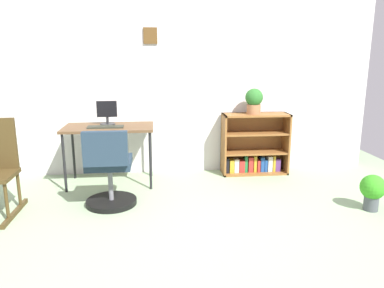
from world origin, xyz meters
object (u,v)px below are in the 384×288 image
object	(u,v)px
potted_plant_floor	(373,190)
keyboard	(106,127)
monitor	(107,113)
bookshelf_low	(254,147)
desk	(109,131)
potted_plant_on_shelf	(254,100)
office_chair	(109,174)

from	to	relation	value
potted_plant_floor	keyboard	bearing A→B (deg)	159.81
monitor	bookshelf_low	size ratio (longest dim) A/B	0.33
monitor	desk	bearing A→B (deg)	-77.61
bookshelf_low	keyboard	bearing A→B (deg)	-169.26
keyboard	monitor	bearing A→B (deg)	89.85
monitor	keyboard	world-z (taller)	monitor
bookshelf_low	potted_plant_floor	size ratio (longest dim) A/B	2.33
potted_plant_on_shelf	monitor	bearing A→B (deg)	-176.81
keyboard	bookshelf_low	size ratio (longest dim) A/B	0.48
keyboard	potted_plant_floor	xyz separation A→B (m)	(2.69, -0.99, -0.50)
bookshelf_low	potted_plant_on_shelf	world-z (taller)	potted_plant_on_shelf
monitor	potted_plant_floor	distance (m)	3.00
keyboard	potted_plant_on_shelf	world-z (taller)	potted_plant_on_shelf
monitor	potted_plant_floor	bearing A→B (deg)	-23.77
keyboard	office_chair	xyz separation A→B (m)	(0.09, -0.63, -0.36)
potted_plant_floor	office_chair	bearing A→B (deg)	172.16
keyboard	potted_plant_on_shelf	distance (m)	1.85
office_chair	bookshelf_low	world-z (taller)	office_chair
desk	office_chair	bearing A→B (deg)	-84.39
desk	potted_plant_on_shelf	distance (m)	1.82
keyboard	potted_plant_floor	size ratio (longest dim) A/B	1.11
office_chair	bookshelf_low	distance (m)	2.00
office_chair	bookshelf_low	xyz separation A→B (m)	(1.74, 0.98, -0.01)
keyboard	bookshelf_low	bearing A→B (deg)	10.74
potted_plant_on_shelf	desk	bearing A→B (deg)	-173.29
keyboard	bookshelf_low	world-z (taller)	bookshelf_low
monitor	office_chair	distance (m)	0.96
monitor	potted_plant_floor	world-z (taller)	monitor
keyboard	office_chair	bearing A→B (deg)	-81.46
desk	keyboard	distance (m)	0.11
keyboard	potted_plant_floor	world-z (taller)	keyboard
potted_plant_floor	bookshelf_low	bearing A→B (deg)	122.38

